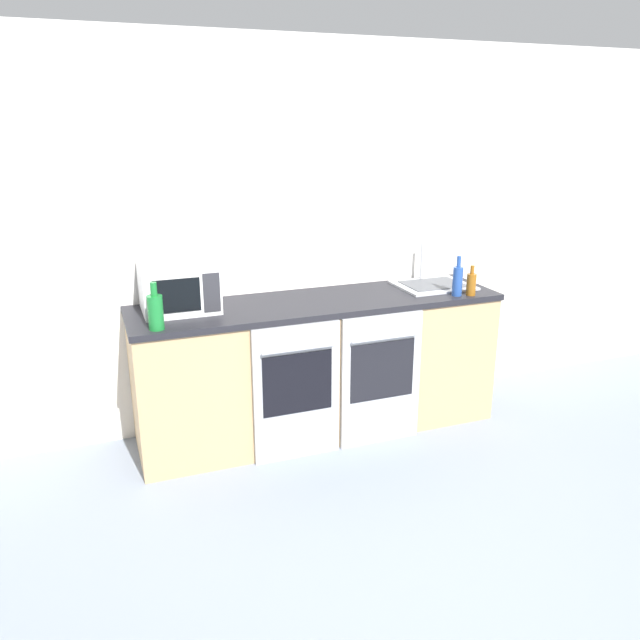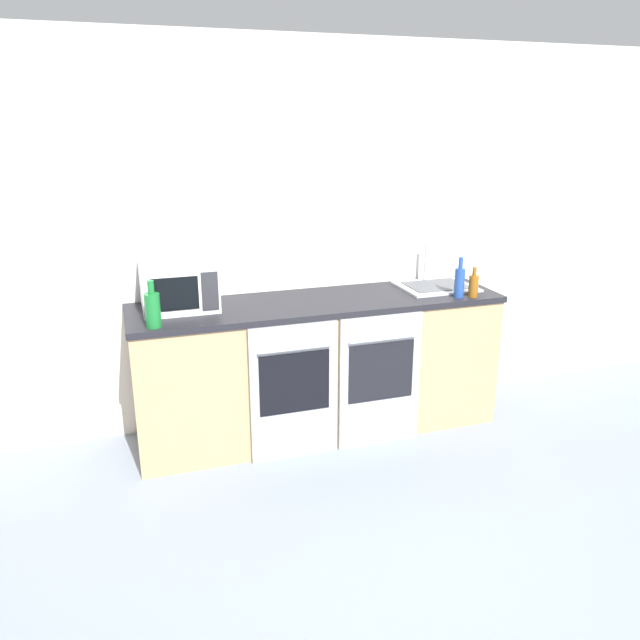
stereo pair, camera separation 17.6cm
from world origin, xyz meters
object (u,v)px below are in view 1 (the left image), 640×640
bottle_blue (458,280)px  bottle_green (155,311)px  oven_left (297,392)px  sink (433,284)px  microwave (179,287)px  oven_right (381,379)px  bottle_amber (471,284)px

bottle_blue → bottle_green: bearing=-179.6°
bottle_blue → bottle_green: 1.99m
oven_left → bottle_green: 1.00m
sink → oven_left: bearing=-162.0°
oven_left → microwave: size_ratio=1.95×
microwave → bottle_blue: bearing=-10.0°
oven_right → microwave: bearing=160.7°
microwave → bottle_green: (-0.18, -0.33, -0.04)m
oven_left → bottle_amber: bearing=3.5°
microwave → bottle_amber: microwave is taller
oven_left → bottle_blue: size_ratio=3.29×
bottle_blue → sink: (-0.02, 0.28, -0.09)m
oven_left → oven_right: 0.58m
microwave → bottle_blue: (1.81, -0.32, -0.04)m
oven_left → microwave: bearing=145.9°
oven_left → bottle_blue: (1.19, 0.10, 0.59)m
microwave → bottle_amber: (1.90, -0.34, -0.07)m
bottle_blue → bottle_amber: bearing=-14.4°
oven_right → sink: (0.58, 0.38, 0.50)m
oven_left → sink: size_ratio=1.75×
bottle_green → sink: bearing=8.4°
bottle_green → oven_right: bearing=-3.6°
oven_right → microwave: microwave is taller
microwave → bottle_amber: bearing=-10.2°
oven_left → bottle_amber: size_ratio=4.38×
microwave → oven_left: bearing=-34.1°
oven_left → oven_right: (0.58, 0.00, 0.00)m
oven_left → microwave: (-0.62, 0.42, 0.63)m
microwave → bottle_blue: size_ratio=1.68×
oven_left → bottle_amber: (1.28, 0.08, 0.56)m
oven_left → microwave: 0.98m
bottle_blue → bottle_green: (-1.99, -0.01, 0.00)m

